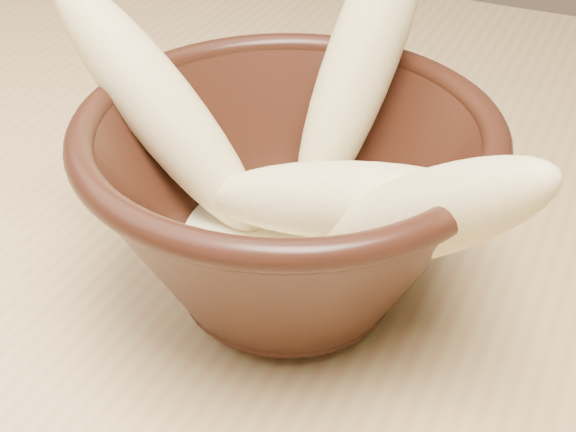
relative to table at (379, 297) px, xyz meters
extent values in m
cube|color=tan|center=(0.00, 0.00, 0.06)|extent=(1.20, 0.80, 0.04)
cylinder|color=tan|center=(-0.54, 0.34, -0.32)|extent=(0.05, 0.05, 0.71)
cylinder|color=black|center=(-0.02, -0.11, 0.08)|extent=(0.09, 0.09, 0.01)
cylinder|color=black|center=(-0.02, -0.11, 0.11)|extent=(0.09, 0.09, 0.01)
torus|color=black|center=(-0.02, -0.11, 0.19)|extent=(0.22, 0.22, 0.01)
cylinder|color=#F0EAC1|center=(-0.02, -0.11, 0.12)|extent=(0.12, 0.12, 0.02)
ellipsoid|color=#CEB679|center=(-0.01, -0.03, 0.20)|extent=(0.07, 0.14, 0.18)
ellipsoid|color=#CEB679|center=(-0.10, -0.11, 0.18)|extent=(0.15, 0.05, 0.15)
ellipsoid|color=#CEB679|center=(0.05, -0.13, 0.17)|extent=(0.15, 0.08, 0.13)
ellipsoid|color=#CEB679|center=(0.01, -0.11, 0.16)|extent=(0.16, 0.06, 0.07)
camera|label=1|loc=(0.12, -0.42, 0.38)|focal=50.00mm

